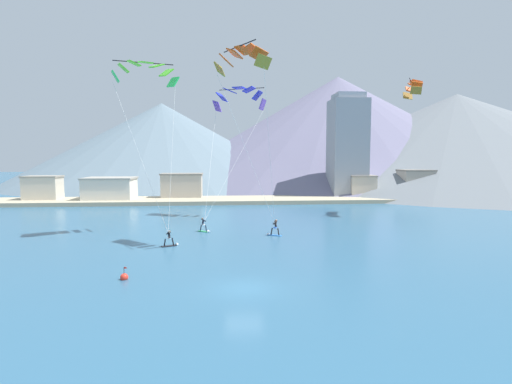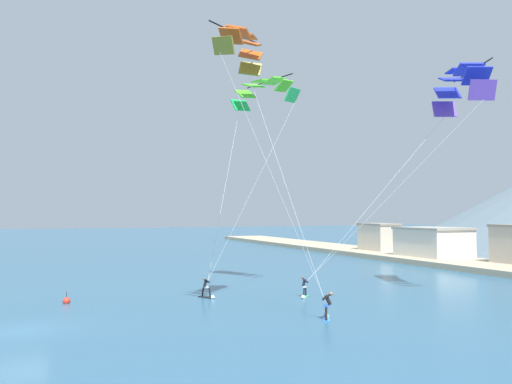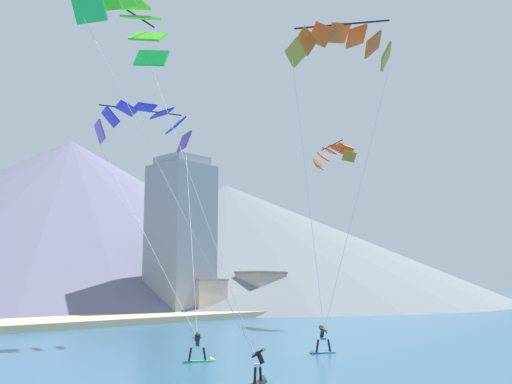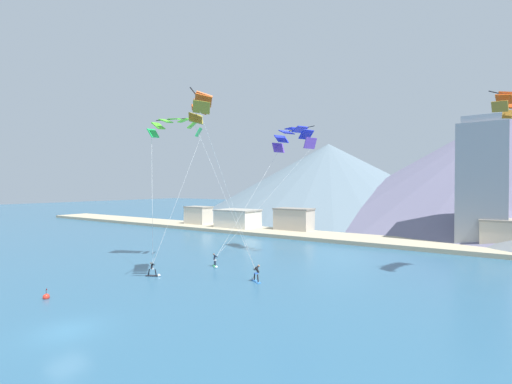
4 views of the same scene
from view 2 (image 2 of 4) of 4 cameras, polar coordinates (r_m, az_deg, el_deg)
name	(u,v)px [view 2 (image 2 of 4)]	position (r m, az deg, el deg)	size (l,w,h in m)	color
ground_plane	(24,331)	(31.84, -24.95, -14.20)	(400.00, 400.00, 0.00)	#2D5B7A
kitesurfer_near_lead	(304,291)	(40.03, 5.52, -11.24)	(1.60, 1.41, 1.71)	#33B266
kitesurfer_near_trail	(327,310)	(32.29, 8.10, -13.19)	(1.71, 1.22, 1.81)	#337FDB
kitesurfer_mid_center	(208,292)	(39.90, -5.52, -11.28)	(1.74, 1.10, 1.67)	black
parafoil_kite_near_lead	(461,85)	(44.64, 22.37, 11.25)	(8.35, 14.13, 17.00)	#6B41BA
parafoil_kite_near_trail	(242,47)	(34.81, -1.66, 16.28)	(6.36, 6.75, 17.47)	olive
parafoil_kite_mid_center	(264,90)	(46.07, 0.92, 11.54)	(7.03, 8.62, 17.54)	green
race_marker_buoy	(67,301)	(40.02, -20.84, -11.57)	(0.56, 0.56, 1.02)	red
shore_building_harbour_front	(433,244)	(73.29, 19.58, -5.64)	(9.04, 7.06, 4.67)	silver
shore_building_quay_west	(379,239)	(82.57, 13.87, -5.22)	(6.31, 4.18, 5.00)	beige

